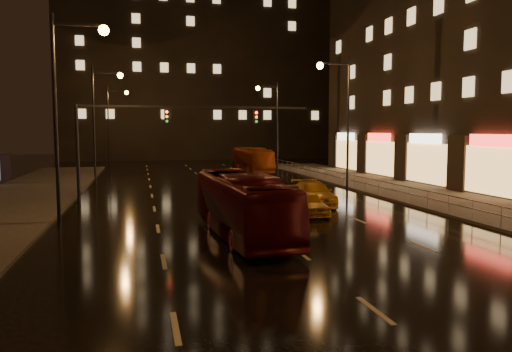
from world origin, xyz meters
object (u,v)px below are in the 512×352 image
Objects in this scene: bus_curb at (252,160)px; taxi_near at (308,203)px; bus_red at (242,205)px; taxi_far at (313,194)px.

bus_curb reaches higher than taxi_near.
taxi_near is at bearing 41.94° from bus_red.
taxi_far is at bearing 49.37° from bus_red.
bus_curb is at bearing 83.02° from taxi_near.
bus_red reaches higher than taxi_far.
bus_red is at bearing -135.62° from taxi_near.
taxi_near is at bearing -98.25° from bus_curb.
bus_red is 6.43m from taxi_near.
bus_red is 32.54m from bus_curb.
bus_curb is at bearing 73.54° from bus_red.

